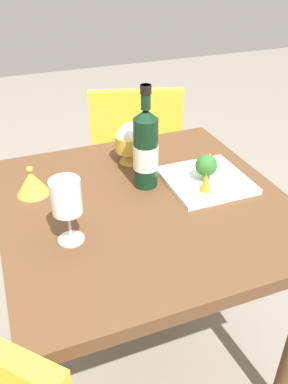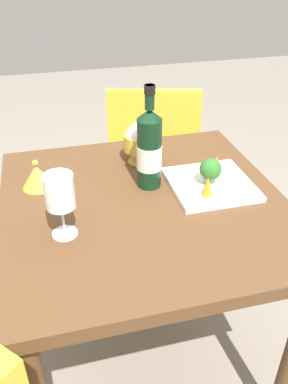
{
  "view_description": "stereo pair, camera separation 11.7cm",
  "coord_description": "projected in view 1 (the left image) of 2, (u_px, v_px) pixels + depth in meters",
  "views": [
    {
      "loc": [
        -0.92,
        0.36,
        1.39
      ],
      "look_at": [
        0.0,
        0.0,
        0.76
      ],
      "focal_mm": 37.51,
      "sensor_mm": 36.0,
      "label": 1
    },
    {
      "loc": [
        -0.96,
        0.25,
        1.39
      ],
      "look_at": [
        0.0,
        0.0,
        0.76
      ],
      "focal_mm": 37.51,
      "sensor_mm": 36.0,
      "label": 2
    }
  ],
  "objects": [
    {
      "name": "rice_bowl",
      "position": [
        131.0,
        142.0,
        1.36
      ],
      "size": [
        0.11,
        0.11,
        0.14
      ],
      "color": "gold",
      "rests_on": "dining_table"
    },
    {
      "name": "broccoli_floret",
      "position": [
        206.0,
        166.0,
        1.23
      ],
      "size": [
        0.07,
        0.07,
        0.09
      ],
      "color": "#729E4C",
      "rests_on": "serving_plate"
    },
    {
      "name": "dining_table",
      "position": [
        144.0,
        225.0,
        1.24
      ],
      "size": [
        0.83,
        0.83,
        0.73
      ],
      "color": "brown",
      "rests_on": "ground_plane"
    },
    {
      "name": "ground_plane",
      "position": [
        144.0,
        353.0,
        1.58
      ],
      "size": [
        8.0,
        8.0,
        0.0
      ],
      "primitive_type": "plane",
      "color": "gray"
    },
    {
      "name": "chair_by_wall",
      "position": [
        136.0,
        151.0,
        1.9
      ],
      "size": [
        0.49,
        0.49,
        0.85
      ],
      "rotation": [
        0.0,
        0.0,
        4.43
      ],
      "color": "gold",
      "rests_on": "ground_plane"
    },
    {
      "name": "wine_glass",
      "position": [
        66.0,
        198.0,
        0.97
      ],
      "size": [
        0.08,
        0.08,
        0.18
      ],
      "color": "white",
      "rests_on": "dining_table"
    },
    {
      "name": "rice_bowl_lid",
      "position": [
        32.0,
        183.0,
        1.2
      ],
      "size": [
        0.1,
        0.1,
        0.09
      ],
      "color": "gold",
      "rests_on": "dining_table"
    },
    {
      "name": "serving_plate",
      "position": [
        206.0,
        180.0,
        1.27
      ],
      "size": [
        0.25,
        0.25,
        0.02
      ],
      "rotation": [
        0.0,
        0.0,
        0.0
      ],
      "color": "white",
      "rests_on": "dining_table"
    },
    {
      "name": "wine_bottle",
      "position": [
        146.0,
        149.0,
        1.2
      ],
      "size": [
        0.08,
        0.08,
        0.32
      ],
      "color": "black",
      "rests_on": "dining_table"
    },
    {
      "name": "carrot_garnish_right",
      "position": [
        209.0,
        159.0,
        1.32
      ],
      "size": [
        0.03,
        0.03,
        0.05
      ],
      "color": "orange",
      "rests_on": "serving_plate"
    },
    {
      "name": "carrot_garnish_left",
      "position": [
        206.0,
        182.0,
        1.19
      ],
      "size": [
        0.03,
        0.03,
        0.06
      ],
      "color": "orange",
      "rests_on": "serving_plate"
    }
  ]
}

